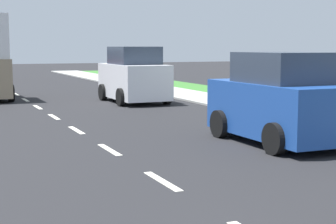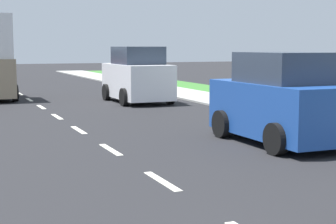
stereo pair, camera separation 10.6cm
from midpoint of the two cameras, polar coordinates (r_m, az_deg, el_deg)
ground_plane at (r=23.79m, az=-15.03°, el=1.29°), size 96.00×96.00×0.00m
sidewalk_right at (r=16.46m, az=16.88°, el=-1.19°), size 2.40×72.00×0.14m
lane_center_line at (r=27.94m, az=-16.27°, el=2.07°), size 0.14×46.40×0.01m
car_parked_curbside at (r=12.78m, az=11.52°, el=1.13°), size 2.07×3.81×2.11m
car_parked_far at (r=21.80m, az=-3.78°, el=3.75°), size 2.08×3.89×2.23m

